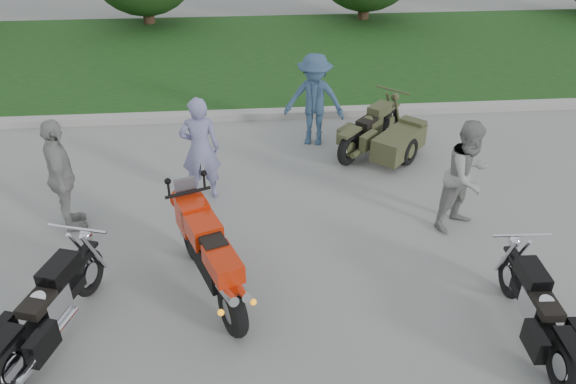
{
  "coord_description": "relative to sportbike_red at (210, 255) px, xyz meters",
  "views": [
    {
      "loc": [
        -0.06,
        -5.16,
        4.92
      ],
      "look_at": [
        0.5,
        1.57,
        0.8
      ],
      "focal_mm": 35.0,
      "sensor_mm": 36.0,
      "label": 1
    }
  ],
  "objects": [
    {
      "name": "person_grey",
      "position": [
        3.7,
        1.27,
        0.23
      ],
      "size": [
        1.05,
        0.99,
        1.72
      ],
      "primitive_type": "imported",
      "rotation": [
        0.0,
        0.0,
        0.55
      ],
      "color": "gray",
      "rests_on": "ground"
    },
    {
      "name": "cruiser_sidecar",
      "position": [
        3.08,
        3.57,
        -0.24
      ],
      "size": [
        1.8,
        1.95,
        0.83
      ],
      "rotation": [
        0.0,
        0.0,
        -0.74
      ],
      "color": "black",
      "rests_on": "ground"
    },
    {
      "name": "sportbike_red",
      "position": [
        0.0,
        0.0,
        0.0
      ],
      "size": [
        0.98,
        2.15,
        1.06
      ],
      "rotation": [
        0.0,
        0.0,
        0.37
      ],
      "color": "black",
      "rests_on": "ground"
    },
    {
      "name": "person_stripe",
      "position": [
        -0.22,
        2.45,
        0.25
      ],
      "size": [
        0.65,
        0.44,
        1.74
      ],
      "primitive_type": "imported",
      "rotation": [
        0.0,
        0.0,
        3.17
      ],
      "color": "#7B79A5",
      "rests_on": "ground"
    },
    {
      "name": "person_denim",
      "position": [
        1.82,
        4.26,
        0.27
      ],
      "size": [
        1.29,
        0.95,
        1.78
      ],
      "primitive_type": "imported",
      "rotation": [
        0.0,
        0.0,
        -0.28
      ],
      "color": "#314B69",
      "rests_on": "ground"
    },
    {
      "name": "cruiser_left",
      "position": [
        -1.83,
        -0.68,
        -0.19
      ],
      "size": [
        0.81,
        2.17,
        0.86
      ],
      "rotation": [
        0.0,
        0.0,
        -0.31
      ],
      "color": "black",
      "rests_on": "ground"
    },
    {
      "name": "curb",
      "position": [
        0.56,
        5.57,
        -0.55
      ],
      "size": [
        60.0,
        0.3,
        0.15
      ],
      "primitive_type": "cube",
      "color": "#A2A099",
      "rests_on": "ground"
    },
    {
      "name": "person_back",
      "position": [
        -2.19,
        1.71,
        0.26
      ],
      "size": [
        0.74,
        1.12,
        1.76
      ],
      "primitive_type": "imported",
      "rotation": [
        0.0,
        0.0,
        1.9
      ],
      "color": "#979892",
      "rests_on": "ground"
    },
    {
      "name": "cruiser_right",
      "position": [
        3.75,
        -1.14,
        -0.22
      ],
      "size": [
        0.36,
        2.08,
        0.8
      ],
      "rotation": [
        0.0,
        0.0,
        -0.04
      ],
      "color": "black",
      "rests_on": "ground"
    },
    {
      "name": "ground",
      "position": [
        0.56,
        -0.43,
        -0.62
      ],
      "size": [
        80.0,
        80.0,
        0.0
      ],
      "primitive_type": "plane",
      "color": "gray",
      "rests_on": "ground"
    },
    {
      "name": "grass_strip",
      "position": [
        0.56,
        9.72,
        -0.55
      ],
      "size": [
        60.0,
        8.0,
        0.14
      ],
      "primitive_type": "cube",
      "color": "#2A541C",
      "rests_on": "ground"
    }
  ]
}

